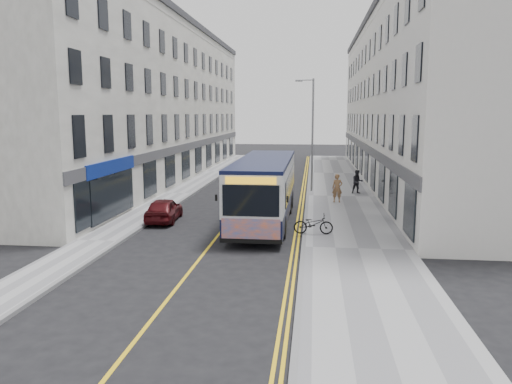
% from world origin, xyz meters
% --- Properties ---
extents(ground, '(140.00, 140.00, 0.00)m').
position_xyz_m(ground, '(0.00, 0.00, 0.00)').
color(ground, black).
rests_on(ground, ground).
extents(pavement_east, '(4.50, 64.00, 0.12)m').
position_xyz_m(pavement_east, '(6.25, 12.00, 0.06)').
color(pavement_east, '#98989B').
rests_on(pavement_east, ground).
extents(pavement_west, '(2.00, 64.00, 0.12)m').
position_xyz_m(pavement_west, '(-5.00, 12.00, 0.06)').
color(pavement_west, '#98989B').
rests_on(pavement_west, ground).
extents(kerb_east, '(0.18, 64.00, 0.13)m').
position_xyz_m(kerb_east, '(4.00, 12.00, 0.07)').
color(kerb_east, slate).
rests_on(kerb_east, ground).
extents(kerb_west, '(0.18, 64.00, 0.13)m').
position_xyz_m(kerb_west, '(-4.00, 12.00, 0.07)').
color(kerb_west, slate).
rests_on(kerb_west, ground).
extents(road_centre_line, '(0.12, 64.00, 0.01)m').
position_xyz_m(road_centre_line, '(0.00, 12.00, 0.00)').
color(road_centre_line, yellow).
rests_on(road_centre_line, ground).
extents(road_dbl_yellow_inner, '(0.10, 64.00, 0.01)m').
position_xyz_m(road_dbl_yellow_inner, '(3.55, 12.00, 0.00)').
color(road_dbl_yellow_inner, yellow).
rests_on(road_dbl_yellow_inner, ground).
extents(road_dbl_yellow_outer, '(0.10, 64.00, 0.01)m').
position_xyz_m(road_dbl_yellow_outer, '(3.75, 12.00, 0.00)').
color(road_dbl_yellow_outer, yellow).
rests_on(road_dbl_yellow_outer, ground).
extents(terrace_east, '(6.00, 46.00, 13.00)m').
position_xyz_m(terrace_east, '(11.50, 21.00, 6.50)').
color(terrace_east, silver).
rests_on(terrace_east, ground).
extents(terrace_west, '(6.00, 46.00, 13.00)m').
position_xyz_m(terrace_west, '(-9.00, 21.00, 6.50)').
color(terrace_west, white).
rests_on(terrace_west, ground).
extents(streetlamp, '(1.32, 0.18, 8.00)m').
position_xyz_m(streetlamp, '(4.17, 14.00, 4.38)').
color(streetlamp, gray).
rests_on(streetlamp, ground).
extents(city_bus, '(2.66, 11.41, 3.31)m').
position_xyz_m(city_bus, '(1.85, 3.93, 1.81)').
color(city_bus, black).
rests_on(city_bus, ground).
extents(bicycle, '(1.81, 0.66, 0.95)m').
position_xyz_m(bicycle, '(4.40, 1.04, 0.59)').
color(bicycle, black).
rests_on(bicycle, pavement_east).
extents(pedestrian_near, '(0.65, 0.43, 1.77)m').
position_xyz_m(pedestrian_near, '(5.86, 9.61, 1.00)').
color(pedestrian_near, olive).
rests_on(pedestrian_near, pavement_east).
extents(pedestrian_far, '(0.89, 0.75, 1.63)m').
position_xyz_m(pedestrian_far, '(7.40, 13.22, 0.94)').
color(pedestrian_far, black).
rests_on(pedestrian_far, pavement_east).
extents(car_white, '(1.49, 3.79, 1.23)m').
position_xyz_m(car_white, '(1.88, 20.61, 0.61)').
color(car_white, white).
rests_on(car_white, ground).
extents(car_maroon, '(1.73, 3.76, 1.25)m').
position_xyz_m(car_maroon, '(-3.40, 3.46, 0.62)').
color(car_maroon, '#440B0F').
rests_on(car_maroon, ground).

